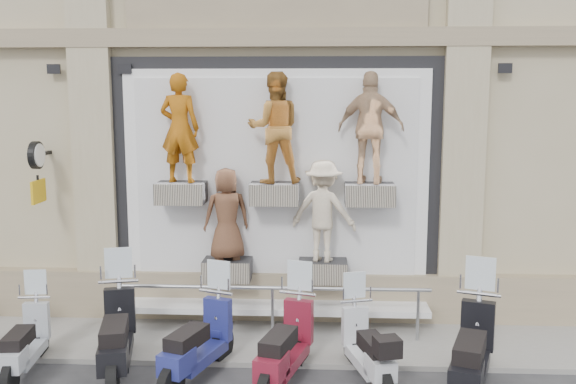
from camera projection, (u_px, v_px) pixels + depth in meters
name	position (u px, v px, depth m)	size (l,w,h in m)	color
sidewalk	(273.00, 337.00, 10.39)	(16.00, 2.20, 0.08)	gray
building	(288.00, 0.00, 14.30)	(14.00, 8.60, 12.00)	tan
shop_vitrine	(282.00, 184.00, 10.64)	(5.60, 0.90, 4.30)	black
guard_rail	(273.00, 314.00, 10.22)	(5.06, 0.10, 0.93)	#9EA0A5
clock_sign_bracket	(37.00, 164.00, 10.51)	(0.10, 0.80, 1.02)	black
scooter_c	(24.00, 329.00, 8.96)	(0.50, 1.71, 1.39)	#999EA5
scooter_d	(116.00, 320.00, 8.87)	(0.61, 2.10, 1.71)	black
scooter_e	(198.00, 327.00, 8.78)	(0.56, 1.93, 1.57)	navy
scooter_f	(285.00, 330.00, 8.63)	(0.57, 1.96, 1.59)	maroon
scooter_g	(368.00, 334.00, 8.70)	(0.51, 1.76, 1.43)	#B7B9BF
scooter_h	(473.00, 335.00, 8.25)	(0.63, 2.14, 1.74)	black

